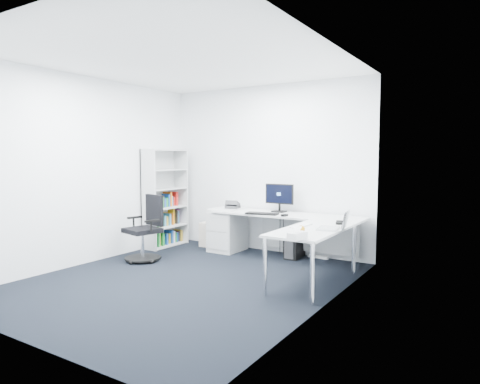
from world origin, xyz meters
The scene contains 22 objects.
ground centered at (0.00, 0.00, 0.00)m, with size 4.20×4.20×0.00m, color black.
ceiling centered at (0.00, 0.00, 2.70)m, with size 4.20×4.20×0.00m, color white.
wall_back centered at (0.00, 2.10, 1.35)m, with size 3.60×0.02×2.70m, color white.
wall_front centered at (0.00, -2.10, 1.35)m, with size 3.60×0.02×2.70m, color white.
wall_left centered at (-1.80, 0.00, 1.35)m, with size 0.02×4.20×2.70m, color white.
wall_right centered at (1.80, 0.00, 1.35)m, with size 0.02×4.20×2.70m, color white.
l_desk centered at (0.55, 1.40, 0.34)m, with size 2.35×1.32×0.69m, color silver, non-canonical shape.
drawer_pedestal centered at (-0.52, 1.73, 0.35)m, with size 0.46×0.57×0.70m, color silver.
bookshelf centered at (-1.62, 1.45, 0.84)m, with size 0.33×0.84×1.68m, color #BABCBC, non-canonical shape.
task_chair centered at (-1.20, 0.47, 0.49)m, with size 0.55×0.55×0.98m, color black, non-canonical shape.
black_pc_tower centered at (0.63, 1.88, 0.22)m, with size 0.20×0.45×0.44m, color black.
beige_pc_tower centered at (-1.03, 1.93, 0.21)m, with size 0.20×0.44×0.41m, color beige.
power_strip centered at (0.95, 2.03, 0.02)m, with size 0.34×0.06×0.04m, color white.
monitor centered at (0.35, 1.87, 0.91)m, with size 0.47×0.15×0.45m, color black, non-canonical shape.
black_keyboard centered at (0.26, 1.49, 0.70)m, with size 0.49×0.17×0.02m, color black.
mouse centered at (0.64, 1.48, 0.70)m, with size 0.06×0.10×0.03m, color black.
desk_phone centered at (-0.45, 1.78, 0.76)m, with size 0.20×0.20×0.14m, color #2D2D30, non-canonical shape.
laptop centered at (1.57, 0.77, 0.81)m, with size 0.34×0.33×0.24m, color #BABDC1, non-canonical shape.
white_keyboard centered at (1.21, 0.79, 0.69)m, with size 0.12×0.43×0.01m, color white.
headphones centered at (1.54, 1.25, 0.71)m, with size 0.13×0.20×0.05m, color black, non-canonical shape.
orange_fruit centered at (1.40, 0.38, 0.73)m, with size 0.08×0.08×0.08m, color orange.
tissue_box centered at (1.52, -0.01, 0.73)m, with size 0.12×0.22×0.08m, color white.
Camera 1 is at (3.37, -4.06, 1.56)m, focal length 32.00 mm.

